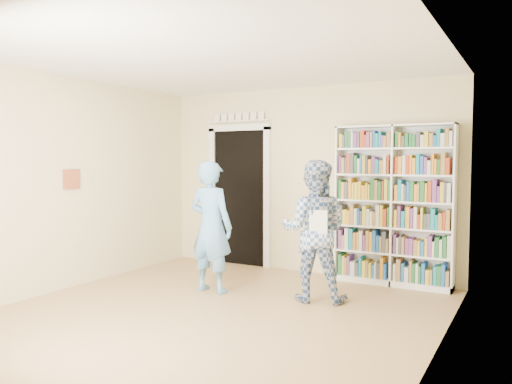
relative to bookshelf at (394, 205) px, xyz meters
The scene contains 11 objects.
floor 2.90m from the bookshelf, 119.78° to the right, with size 5.00×5.00×0.00m, color tan.
ceiling 3.16m from the bookshelf, 119.78° to the right, with size 5.00×5.00×0.00m, color white.
wall_back 1.38m from the bookshelf, behind, with size 4.50×4.50×0.00m, color beige.
wall_left 4.30m from the bookshelf, 146.86° to the right, with size 5.00×5.00×0.00m, color beige.
wall_right 2.53m from the bookshelf, 68.81° to the right, with size 5.00×5.00×0.00m, color beige.
bookshelf is the anchor object (origin of this frame).
doorway 2.45m from the bookshelf, behind, with size 1.10×0.08×2.43m.
wall_art 4.18m from the bookshelf, 149.02° to the right, with size 0.03×0.25×0.25m, color maroon.
man_blue 2.40m from the bookshelf, 142.15° to the right, with size 0.60×0.39×1.63m, color #5F9CD3.
man_plaid 1.36m from the bookshelf, 117.62° to the right, with size 0.80×0.62×1.64m, color #2C4D87.
paper_sheet 1.50m from the bookshelf, 108.75° to the right, with size 0.20×0.01×0.28m, color white.
Camera 1 is at (2.95, -4.20, 1.64)m, focal length 35.00 mm.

